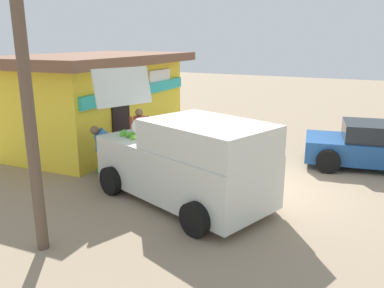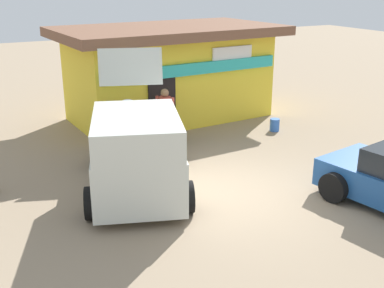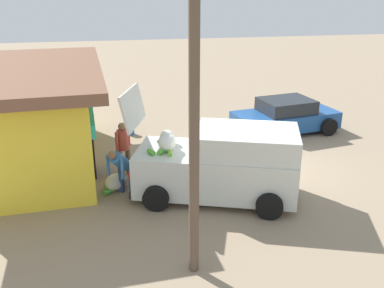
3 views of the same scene
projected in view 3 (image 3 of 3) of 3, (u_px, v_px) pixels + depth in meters
name	position (u px, v px, depth m)	size (l,w,h in m)	color
ground_plane	(243.00, 165.00, 13.81)	(60.00, 60.00, 0.00)	gray
storefront_bar	(35.00, 116.00, 13.32)	(7.57, 4.65, 3.10)	yellow
delivery_van	(222.00, 164.00, 11.49)	(3.20, 4.75, 2.89)	silver
parked_sedan	(285.00, 117.00, 16.54)	(2.64, 4.18, 1.30)	#1E4C8C
vendor_standing	(123.00, 145.00, 12.76)	(0.48, 0.48, 1.66)	#726047
customer_bending	(121.00, 166.00, 11.56)	(0.73, 0.71, 1.43)	navy
unloaded_banana_pile	(115.00, 182.00, 12.15)	(0.87, 0.88, 0.46)	silver
paint_bucket	(130.00, 129.00, 16.42)	(0.30, 0.30, 0.39)	blue
utility_pole	(194.00, 144.00, 7.90)	(0.20, 0.20, 5.50)	brown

